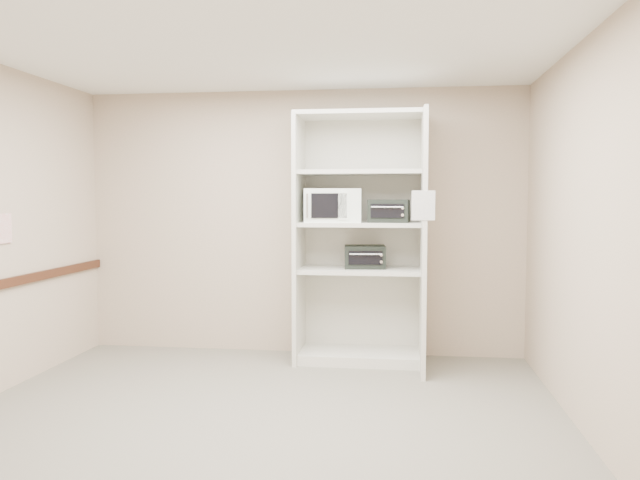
# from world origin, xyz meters

# --- Properties ---
(floor) EXTENTS (4.50, 4.00, 0.01)m
(floor) POSITION_xyz_m (0.00, 0.00, 0.00)
(floor) COLOR slate
(floor) RESTS_ON ground
(ceiling) EXTENTS (4.50, 4.00, 0.01)m
(ceiling) POSITION_xyz_m (0.00, 0.00, 2.70)
(ceiling) COLOR white
(wall_back) EXTENTS (4.50, 0.02, 2.70)m
(wall_back) POSITION_xyz_m (0.00, 2.00, 1.35)
(wall_back) COLOR tan
(wall_back) RESTS_ON ground
(wall_front) EXTENTS (4.50, 0.02, 2.70)m
(wall_front) POSITION_xyz_m (0.00, -2.00, 1.35)
(wall_front) COLOR tan
(wall_front) RESTS_ON ground
(wall_right) EXTENTS (0.02, 4.00, 2.70)m
(wall_right) POSITION_xyz_m (2.25, 0.00, 1.35)
(wall_right) COLOR tan
(wall_right) RESTS_ON ground
(shelving_unit) EXTENTS (1.24, 0.92, 2.42)m
(shelving_unit) POSITION_xyz_m (0.67, 1.70, 1.13)
(shelving_unit) COLOR beige
(shelving_unit) RESTS_ON floor
(microwave) EXTENTS (0.59, 0.47, 0.32)m
(microwave) POSITION_xyz_m (0.35, 1.68, 1.53)
(microwave) COLOR white
(microwave) RESTS_ON shelving_unit
(toaster_oven_upper) EXTENTS (0.40, 0.32, 0.22)m
(toaster_oven_upper) POSITION_xyz_m (0.90, 1.66, 1.48)
(toaster_oven_upper) COLOR black
(toaster_oven_upper) RESTS_ON shelving_unit
(toaster_oven_lower) EXTENTS (0.42, 0.33, 0.22)m
(toaster_oven_lower) POSITION_xyz_m (0.67, 1.73, 1.03)
(toaster_oven_lower) COLOR black
(toaster_oven_lower) RESTS_ON shelving_unit
(paper_sign) EXTENTS (0.20, 0.02, 0.25)m
(paper_sign) POSITION_xyz_m (1.20, 1.07, 1.54)
(paper_sign) COLOR white
(paper_sign) RESTS_ON shelving_unit
(wall_poster) EXTENTS (0.01, 0.18, 0.25)m
(wall_poster) POSITION_xyz_m (-2.24, 0.42, 1.35)
(wall_poster) COLOR white
(wall_poster) RESTS_ON wall_left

